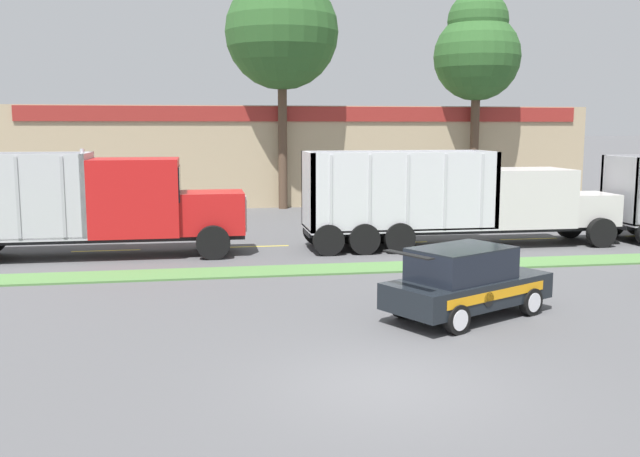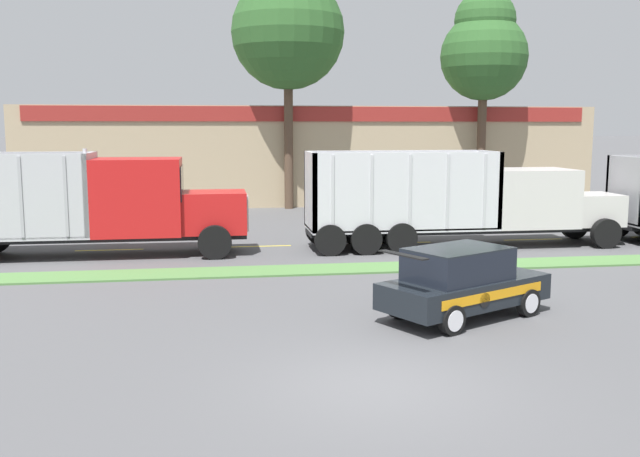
{
  "view_description": "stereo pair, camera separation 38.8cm",
  "coord_description": "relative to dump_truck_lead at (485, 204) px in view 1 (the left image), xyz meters",
  "views": [
    {
      "loc": [
        -3.13,
        -11.42,
        4.42
      ],
      "look_at": [
        0.38,
        9.33,
        1.4
      ],
      "focal_mm": 40.0,
      "sensor_mm": 36.0,
      "label": 1
    },
    {
      "loc": [
        -2.75,
        -11.48,
        4.42
      ],
      "look_at": [
        0.38,
        9.33,
        1.4
      ],
      "focal_mm": 40.0,
      "sensor_mm": 36.0,
      "label": 2
    }
  ],
  "objects": [
    {
      "name": "rally_car",
      "position": [
        -4.42,
        -9.58,
        -0.72
      ],
      "size": [
        4.46,
        3.45,
        1.71
      ],
      "color": "black",
      "rests_on": "ground_plane"
    },
    {
      "name": "store_building_backdrop",
      "position": [
        -4.4,
        19.73,
        1.2
      ],
      "size": [
        32.34,
        12.1,
        5.54
      ],
      "color": "tan",
      "rests_on": "ground_plane"
    },
    {
      "name": "centre_line_4",
      "position": [
        -8.43,
        1.14,
        -1.57
      ],
      "size": [
        2.4,
        0.14,
        0.01
      ],
      "primitive_type": "cube",
      "color": "yellow",
      "rests_on": "ground_plane"
    },
    {
      "name": "ground_plane",
      "position": [
        -7.32,
        -13.55,
        -1.57
      ],
      "size": [
        600.0,
        600.0,
        0.0
      ],
      "primitive_type": "plane",
      "color": "#515154"
    },
    {
      "name": "centre_line_5",
      "position": [
        -3.03,
        1.14,
        -1.57
      ],
      "size": [
        2.4,
        0.14,
        0.01
      ],
      "primitive_type": "cube",
      "color": "yellow",
      "rests_on": "ground_plane"
    },
    {
      "name": "centre_line_3",
      "position": [
        -13.83,
        1.14,
        -1.57
      ],
      "size": [
        2.4,
        0.14,
        0.01
      ],
      "primitive_type": "cube",
      "color": "yellow",
      "rests_on": "ground_plane"
    },
    {
      "name": "centre_line_6",
      "position": [
        2.37,
        1.14,
        -1.57
      ],
      "size": [
        2.4,
        0.14,
        0.01
      ],
      "primitive_type": "cube",
      "color": "yellow",
      "rests_on": "ground_plane"
    },
    {
      "name": "grass_verge",
      "position": [
        -7.32,
        -3.63,
        -1.54
      ],
      "size": [
        120.0,
        1.54,
        0.06
      ],
      "primitive_type": "cube",
      "color": "#517F42",
      "rests_on": "ground_plane"
    },
    {
      "name": "dump_truck_mid",
      "position": [
        -13.96,
        -0.07,
        0.14
      ],
      "size": [
        12.07,
        2.58,
        3.71
      ],
      "color": "black",
      "rests_on": "ground_plane"
    },
    {
      "name": "dump_truck_lead",
      "position": [
        0.0,
        0.0,
        0.0
      ],
      "size": [
        11.83,
        2.62,
        3.53
      ],
      "color": "black",
      "rests_on": "ground_plane"
    },
    {
      "name": "tree_behind_centre",
      "position": [
        4.77,
        13.16,
        7.06
      ],
      "size": [
        4.76,
        4.76,
        11.78
      ],
      "color": "brown",
      "rests_on": "ground_plane"
    },
    {
      "name": "tree_behind_left",
      "position": [
        -6.02,
        13.29,
        8.31
      ],
      "size": [
        5.96,
        5.96,
        13.79
      ],
      "color": "brown",
      "rests_on": "ground_plane"
    }
  ]
}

